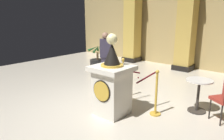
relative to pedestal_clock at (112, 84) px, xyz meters
The scene contains 11 objects.
ground_plane 0.81m from the pedestal_clock, 156.92° to the left, with size 12.40×12.40×0.00m, color beige.
back_wall 5.56m from the pedestal_clock, 94.13° to the left, with size 12.40×0.16×3.51m, color tan.
pedestal_clock is the anchor object (origin of this frame).
stanchion_near 1.02m from the pedestal_clock, 37.13° to the left, with size 0.24×0.24×1.02m.
stanchion_far 1.04m from the pedestal_clock, 113.56° to the left, with size 0.24×0.24×1.07m.
velvet_rope 0.78m from the pedestal_clock, 76.18° to the left, with size 0.79×0.77×0.22m.
column_left 5.78m from the pedestal_clock, 120.88° to the left, with size 0.72×0.72×3.37m.
column_centre_rear 5.00m from the pedestal_clock, 94.59° to the left, with size 0.73×0.73×3.37m.
potted_palm_left 3.90m from the pedestal_clock, 138.72° to the left, with size 0.69×0.72×1.04m.
bystander_guest 2.55m from the pedestal_clock, 135.23° to the left, with size 0.41×0.41×1.60m.
cafe_table 1.95m from the pedestal_clock, 43.63° to the left, with size 0.57×0.57×0.75m.
Camera 1 is at (3.26, -3.54, 2.14)m, focal length 34.51 mm.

